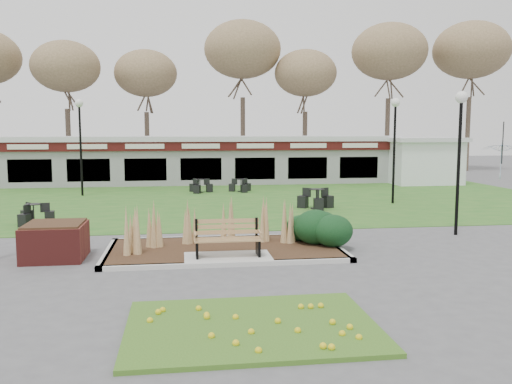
{
  "coord_description": "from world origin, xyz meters",
  "views": [
    {
      "loc": [
        -1.13,
        -13.32,
        3.36
      ],
      "look_at": [
        0.98,
        2.0,
        1.54
      ],
      "focal_mm": 38.0,
      "sensor_mm": 36.0,
      "label": 1
    }
  ],
  "objects": [
    {
      "name": "lamp_post_far_right",
      "position": [
        8.27,
        9.75,
        3.43
      ],
      "size": [
        0.39,
        0.39,
        4.7
      ],
      "color": "black",
      "rests_on": "ground"
    },
    {
      "name": "brick_planter",
      "position": [
        -4.4,
        1.0,
        0.48
      ],
      "size": [
        1.5,
        1.5,
        0.95
      ],
      "color": "maroon",
      "rests_on": "ground"
    },
    {
      "name": "bistro_set_b",
      "position": [
        4.44,
        8.58,
        0.3
      ],
      "size": [
        1.57,
        1.44,
        0.84
      ],
      "color": "black",
      "rests_on": "ground"
    },
    {
      "name": "car_black",
      "position": [
        -8.1,
        21.0,
        0.66
      ],
      "size": [
        4.15,
        1.9,
        1.32
      ],
      "primitive_type": "imported",
      "rotation": [
        0.0,
        0.0,
        1.7
      ],
      "color": "black",
      "rests_on": "ground"
    },
    {
      "name": "ground",
      "position": [
        0.0,
        0.0,
        0.0
      ],
      "size": [
        100.0,
        100.0,
        0.0
      ],
      "primitive_type": "plane",
      "color": "#515154",
      "rests_on": "ground"
    },
    {
      "name": "lamp_post_near_right",
      "position": [
        7.48,
        2.6,
        3.29
      ],
      "size": [
        0.37,
        0.37,
        4.51
      ],
      "color": "black",
      "rests_on": "ground"
    },
    {
      "name": "flower_bed",
      "position": [
        0.0,
        -4.6,
        0.07
      ],
      "size": [
        4.2,
        3.0,
        0.16
      ],
      "color": "#33611B",
      "rests_on": "ground"
    },
    {
      "name": "lamp_post_far_left",
      "position": [
        -6.09,
        14.59,
        3.5
      ],
      "size": [
        0.4,
        0.4,
        4.8
      ],
      "color": "black",
      "rests_on": "ground"
    },
    {
      "name": "bistro_set_d",
      "position": [
        -0.19,
        15.12,
        0.25
      ],
      "size": [
        1.24,
        1.29,
        0.7
      ],
      "color": "black",
      "rests_on": "ground"
    },
    {
      "name": "service_hut",
      "position": [
        13.5,
        18.0,
        1.45
      ],
      "size": [
        4.4,
        3.4,
        2.83
      ],
      "color": "white",
      "rests_on": "ground"
    },
    {
      "name": "tree_backdrop",
      "position": [
        0.0,
        28.0,
        8.36
      ],
      "size": [
        47.24,
        5.24,
        10.36
      ],
      "color": "#47382B",
      "rests_on": "ground"
    },
    {
      "name": "patio_umbrella",
      "position": [
        15.51,
        13.0,
        1.66
      ],
      "size": [
        2.69,
        2.72,
        2.61
      ],
      "color": "black",
      "rests_on": "ground"
    },
    {
      "name": "lawn",
      "position": [
        0.0,
        12.0,
        0.01
      ],
      "size": [
        34.0,
        16.0,
        0.02
      ],
      "primitive_type": "cube",
      "color": "#26621F",
      "rests_on": "ground"
    },
    {
      "name": "park_bench",
      "position": [
        0.0,
        0.25,
        0.59
      ],
      "size": [
        1.7,
        0.66,
        0.93
      ],
      "color": "#9E6B47",
      "rests_on": "ground"
    },
    {
      "name": "planting_bed",
      "position": [
        1.27,
        1.35,
        0.37
      ],
      "size": [
        6.75,
        3.4,
        1.27
      ],
      "color": "#2F2013",
      "rests_on": "ground"
    },
    {
      "name": "food_pavilion",
      "position": [
        0.0,
        19.96,
        1.48
      ],
      "size": [
        24.6,
        3.4,
        2.9
      ],
      "color": "gray",
      "rests_on": "ground"
    },
    {
      "name": "bistro_set_c",
      "position": [
        1.99,
        15.2,
        0.24
      ],
      "size": [
        1.24,
        1.2,
        0.67
      ],
      "color": "black",
      "rests_on": "ground"
    },
    {
      "name": "bistro_set_a",
      "position": [
        -6.3,
        6.33,
        0.26
      ],
      "size": [
        1.27,
        1.34,
        0.72
      ],
      "color": "black",
      "rests_on": "ground"
    }
  ]
}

